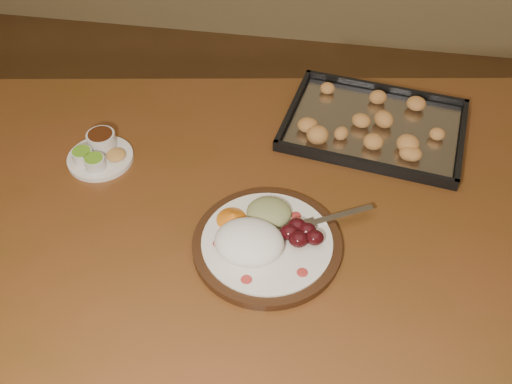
# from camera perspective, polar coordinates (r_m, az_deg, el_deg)

# --- Properties ---
(dining_table) EXTENTS (1.63, 1.14, 0.75)m
(dining_table) POSITION_cam_1_polar(r_m,az_deg,el_deg) (1.23, -1.29, -4.55)
(dining_table) COLOR brown
(dining_table) RESTS_ON ground
(dinner_plate) EXTENTS (0.34, 0.28, 0.07)m
(dinner_plate) POSITION_cam_1_polar(r_m,az_deg,el_deg) (1.08, 0.74, -4.75)
(dinner_plate) COLOR black
(dinner_plate) RESTS_ON dining_table
(condiment_saucer) EXTENTS (0.14, 0.14, 0.05)m
(condiment_saucer) POSITION_cam_1_polar(r_m,az_deg,el_deg) (1.30, -15.43, 3.80)
(condiment_saucer) COLOR white
(condiment_saucer) RESTS_ON dining_table
(baking_tray) EXTENTS (0.44, 0.36, 0.04)m
(baking_tray) POSITION_cam_1_polar(r_m,az_deg,el_deg) (1.36, 11.72, 6.65)
(baking_tray) COLOR black
(baking_tray) RESTS_ON dining_table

